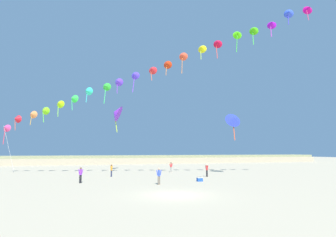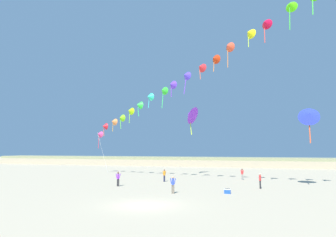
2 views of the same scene
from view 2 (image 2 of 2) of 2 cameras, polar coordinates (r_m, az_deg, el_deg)
ground_plane at (r=22.46m, az=-4.34°, el=-16.14°), size 240.00×240.00×0.00m
dune_ridge at (r=71.11m, az=10.15°, el=-8.12°), size 120.00×8.53×2.06m
person_near_left at (r=27.83m, az=0.94°, el=-12.27°), size 0.55×0.21×1.56m
person_near_right at (r=33.49m, az=-9.48°, el=-11.10°), size 0.49×0.37×1.55m
person_mid_center at (r=37.55m, az=-0.71°, el=-10.62°), size 0.35×0.49×1.52m
person_far_left at (r=40.41m, az=13.95°, el=-10.13°), size 0.47×0.36×1.49m
person_far_right at (r=32.48m, az=17.14°, el=-11.07°), size 0.21×0.55×1.57m
kite_banner_string at (r=37.28m, az=4.73°, el=9.02°), size 37.67×20.61×20.87m
large_kite_low_lead at (r=34.89m, az=25.26°, el=0.60°), size 2.32×1.86×4.09m
large_kite_mid_trail at (r=46.49m, az=4.31°, el=0.73°), size 2.62×3.20×4.61m
beach_cooler at (r=28.36m, az=11.26°, el=-13.44°), size 0.58×0.41×0.46m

